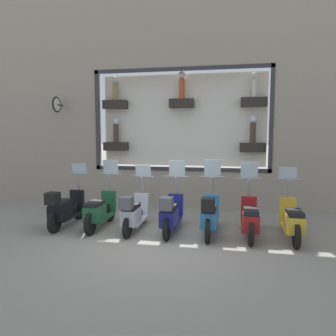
% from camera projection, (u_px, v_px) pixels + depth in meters
% --- Properties ---
extents(ground_plane, '(120.00, 120.00, 0.00)m').
position_uv_depth(ground_plane, '(155.00, 242.00, 7.15)').
color(ground_plane, gray).
extents(building_facade, '(1.18, 36.00, 10.48)m').
position_uv_depth(building_facade, '(181.00, 37.00, 10.10)').
color(building_facade, gray).
rests_on(building_facade, ground_plane).
extents(scooter_yellow_0, '(1.80, 0.61, 1.56)m').
position_uv_depth(scooter_yellow_0, '(292.00, 221.00, 7.26)').
color(scooter_yellow_0, black).
rests_on(scooter_yellow_0, ground_plane).
extents(scooter_red_1, '(1.80, 0.61, 1.67)m').
position_uv_depth(scooter_red_1, '(250.00, 219.00, 7.44)').
color(scooter_red_1, black).
rests_on(scooter_red_1, ground_plane).
extents(scooter_teal_2, '(1.81, 0.60, 1.72)m').
position_uv_depth(scooter_teal_2, '(210.00, 215.00, 7.56)').
color(scooter_teal_2, black).
rests_on(scooter_teal_2, ground_plane).
extents(scooter_navy_3, '(1.80, 0.60, 1.68)m').
position_uv_depth(scooter_navy_3, '(171.00, 214.00, 7.73)').
color(scooter_navy_3, black).
rests_on(scooter_navy_3, ground_plane).
extents(scooter_silver_4, '(1.79, 0.60, 1.54)m').
position_uv_depth(scooter_silver_4, '(134.00, 213.00, 7.90)').
color(scooter_silver_4, black).
rests_on(scooter_silver_4, ground_plane).
extents(scooter_green_5, '(1.81, 0.60, 1.66)m').
position_uv_depth(scooter_green_5, '(99.00, 211.00, 8.14)').
color(scooter_green_5, black).
rests_on(scooter_green_5, ground_plane).
extents(scooter_black_6, '(1.81, 0.61, 1.56)m').
position_uv_depth(scooter_black_6, '(64.00, 209.00, 8.25)').
color(scooter_black_6, black).
rests_on(scooter_black_6, ground_plane).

